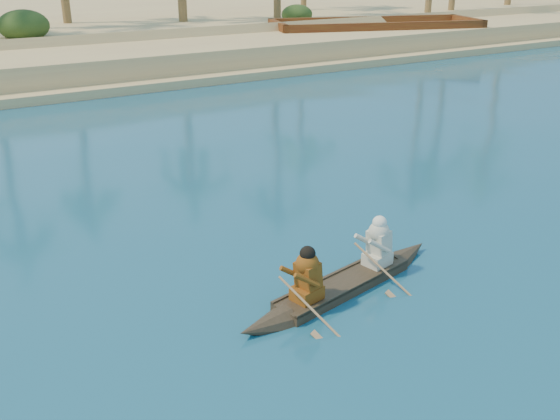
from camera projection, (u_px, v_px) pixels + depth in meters
canoe at (344, 277)px, 10.52m from camera, size 4.61×1.47×1.26m
barge_right at (375, 37)px, 37.14m from camera, size 12.89×7.73×2.04m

